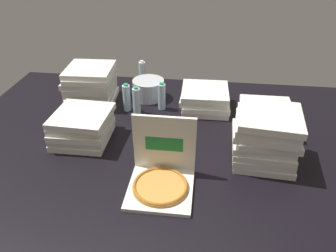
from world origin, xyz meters
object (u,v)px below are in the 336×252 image
pizza_stack_right_near (82,126)px  water_bottle_0 (142,73)px  water_bottle_1 (127,98)px  water_bottle_2 (137,101)px  pizza_stack_left_near (91,84)px  pizza_stack_center_far (265,137)px  pizza_stack_center_near (205,99)px  pizza_stack_right_mid (264,117)px  water_bottle_3 (162,96)px  ice_bucket (148,89)px  open_pizza_box (162,175)px

pizza_stack_right_near → water_bottle_0: size_ratio=1.75×
pizza_stack_right_near → water_bottle_1: size_ratio=1.75×
water_bottle_2 → water_bottle_1: bearing=153.7°
pizza_stack_left_near → pizza_stack_center_far: bearing=-26.0°
water_bottle_2 → pizza_stack_center_near: bearing=15.7°
pizza_stack_left_near → pizza_stack_right_mid: bearing=-10.2°
pizza_stack_left_near → pizza_stack_right_near: bearing=-77.9°
water_bottle_2 → water_bottle_3: bearing=28.5°
ice_bucket → water_bottle_2: (-0.05, -0.29, 0.03)m
pizza_stack_center_far → water_bottle_2: size_ratio=1.81×
pizza_stack_right_mid → water_bottle_3: 0.84m
water_bottle_1 → ice_bucket: bearing=60.3°
open_pizza_box → pizza_stack_center_near: open_pizza_box is taller
water_bottle_0 → water_bottle_1: 0.52m
pizza_stack_center_far → water_bottle_0: size_ratio=1.81×
ice_bucket → water_bottle_0: bearing=111.3°
pizza_stack_right_near → pizza_stack_left_near: size_ratio=0.99×
open_pizza_box → pizza_stack_right_near: size_ratio=0.97×
pizza_stack_right_mid → water_bottle_1: 1.11m
pizza_stack_left_near → water_bottle_1: bearing=-20.7°
pizza_stack_left_near → pizza_stack_right_mid: size_ratio=1.00×
pizza_stack_right_near → water_bottle_2: water_bottle_2 is taller
pizza_stack_left_near → ice_bucket: pizza_stack_left_near is taller
pizza_stack_center_far → ice_bucket: pizza_stack_center_far is taller
pizza_stack_left_near → ice_bucket: bearing=13.1°
open_pizza_box → ice_bucket: 1.15m
water_bottle_3 → water_bottle_0: bearing=118.7°
pizza_stack_right_mid → water_bottle_2: bearing=175.3°
pizza_stack_center_far → pizza_stack_right_mid: size_ratio=1.03×
pizza_stack_center_near → ice_bucket: size_ratio=1.46×
pizza_stack_right_near → ice_bucket: 0.79m
ice_bucket → water_bottle_1: water_bottle_1 is taller
water_bottle_1 → water_bottle_3: (0.28, 0.06, 0.00)m
pizza_stack_right_near → pizza_stack_right_mid: (1.32, 0.34, -0.02)m
open_pizza_box → pizza_stack_left_near: open_pizza_box is taller
pizza_stack_center_near → pizza_stack_left_near: size_ratio=0.96×
pizza_stack_left_near → water_bottle_1: pizza_stack_left_near is taller
ice_bucket → pizza_stack_right_mid: bearing=-21.2°
water_bottle_1 → pizza_stack_left_near: bearing=159.3°
pizza_stack_left_near → water_bottle_3: pizza_stack_left_near is taller
pizza_stack_center_near → pizza_stack_right_mid: bearing=-27.5°
pizza_stack_center_far → water_bottle_1: (-1.04, 0.54, -0.06)m
open_pizza_box → water_bottle_3: size_ratio=1.69×
open_pizza_box → pizza_stack_right_mid: size_ratio=0.96×
pizza_stack_center_far → pizza_stack_right_mid: (0.06, 0.41, -0.09)m
water_bottle_0 → open_pizza_box: bearing=-74.7°
open_pizza_box → pizza_stack_right_near: (-0.63, 0.41, 0.03)m
pizza_stack_right_near → water_bottle_2: 0.52m
water_bottle_1 → water_bottle_3: same height
pizza_stack_left_near → pizza_stack_right_mid: pizza_stack_left_near is taller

